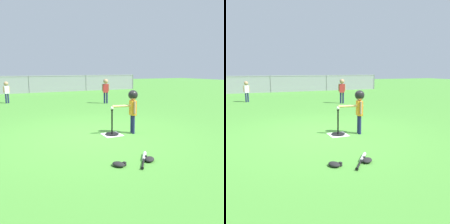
# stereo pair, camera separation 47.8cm
# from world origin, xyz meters

# --- Properties ---
(ground_plane) EXTENTS (60.00, 60.00, 0.00)m
(ground_plane) POSITION_xyz_m (0.00, 0.00, 0.00)
(ground_plane) COLOR #478C33
(home_plate) EXTENTS (0.44, 0.44, 0.01)m
(home_plate) POSITION_xyz_m (0.37, -0.16, 0.00)
(home_plate) COLOR white
(home_plate) RESTS_ON ground_plane
(batting_tee) EXTENTS (0.32, 0.32, 0.61)m
(batting_tee) POSITION_xyz_m (0.37, -0.16, 0.09)
(batting_tee) COLOR black
(batting_tee) RESTS_ON ground_plane
(baseball_on_tee) EXTENTS (0.07, 0.07, 0.07)m
(baseball_on_tee) POSITION_xyz_m (0.37, -0.16, 0.64)
(baseball_on_tee) COLOR white
(baseball_on_tee) RESTS_ON batting_tee
(batter_child) EXTENTS (0.62, 0.30, 1.05)m
(batter_child) POSITION_xyz_m (0.88, -0.24, 0.75)
(batter_child) COLOR #191E4C
(batter_child) RESTS_ON ground_plane
(fielder_deep_center) EXTENTS (0.29, 0.20, 1.00)m
(fielder_deep_center) POSITION_xyz_m (-1.58, 6.87, 0.64)
(fielder_deep_center) COLOR #191E4C
(fielder_deep_center) RESTS_ON ground_plane
(fielder_near_right) EXTENTS (0.31, 0.22, 1.12)m
(fielder_near_right) POSITION_xyz_m (2.49, 4.81, 0.72)
(fielder_near_right) COLOR #191E4C
(fielder_near_right) RESTS_ON ground_plane
(spare_bat_silver) EXTENTS (0.47, 0.60, 0.06)m
(spare_bat_silver) POSITION_xyz_m (0.17, -1.83, 0.03)
(spare_bat_silver) COLOR silver
(spare_bat_silver) RESTS_ON ground_plane
(glove_by_plate) EXTENTS (0.25, 0.27, 0.07)m
(glove_by_plate) POSITION_xyz_m (-0.36, -1.91, 0.04)
(glove_by_plate) COLOR black
(glove_by_plate) RESTS_ON ground_plane
(glove_near_bats) EXTENTS (0.27, 0.27, 0.07)m
(glove_near_bats) POSITION_xyz_m (0.20, -1.93, 0.04)
(glove_near_bats) COLOR black
(glove_near_bats) RESTS_ON ground_plane
(outfield_fence) EXTENTS (16.06, 0.06, 1.15)m
(outfield_fence) POSITION_xyz_m (0.00, 11.52, 0.62)
(outfield_fence) COLOR slate
(outfield_fence) RESTS_ON ground_plane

